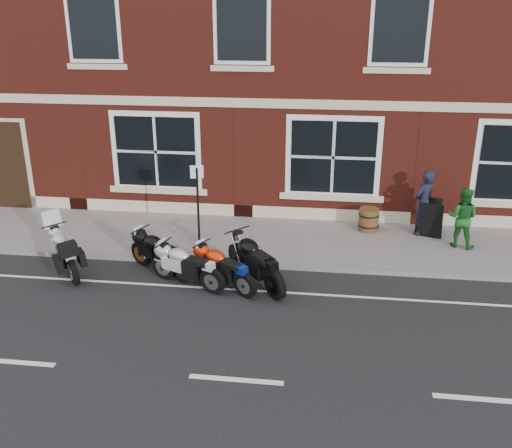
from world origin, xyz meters
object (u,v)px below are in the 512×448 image
Objects in this scene: moto_sport_black at (160,252)px; a_board_sign at (430,218)px; moto_naked_black at (256,259)px; pedestrian_left at (424,203)px; parking_sign at (198,203)px; pedestrian_right at (462,218)px; moto_touring_silver at (66,249)px; moto_sport_red at (222,266)px; barrel_planter at (369,220)px; moto_sport_silver at (187,264)px.

a_board_sign is at bearing -33.75° from moto_sport_black.
pedestrian_left is (4.05, 3.20, 0.41)m from moto_naked_black.
a_board_sign is at bearing 1.77° from parking_sign.
parking_sign reaches higher than pedestrian_right.
moto_touring_silver is 1.03× the size of moto_sport_red.
pedestrian_left reaches higher than pedestrian_right.
moto_sport_red is 0.94× the size of pedestrian_left.
parking_sign is (-5.63, -1.89, 0.40)m from pedestrian_left.
moto_naked_black is 1.86× the size of a_board_sign.
moto_naked_black reaches higher than moto_sport_black.
moto_naked_black is 4.23m from barrel_planter.
moto_sport_red is 0.75× the size of parking_sign.
moto_touring_silver is at bearing -172.26° from parking_sign.
barrel_planter is at bearing -167.72° from a_board_sign.
a_board_sign is (4.92, 3.34, 0.12)m from moto_sport_red.
moto_naked_black is at bearing -124.07° from a_board_sign.
moto_sport_silver reaches higher than moto_sport_red.
moto_naked_black is at bearing -64.03° from moto_sport_black.
parking_sign is at bearing 63.81° from moto_sport_red.
pedestrian_right is at bearing -42.59° from moto_sport_silver.
moto_sport_black is 0.79× the size of parking_sign.
a_board_sign is 6.11m from parking_sign.
moto_touring_silver reaches higher than moto_naked_black.
a_board_sign reaches higher than moto_sport_silver.
pedestrian_right reaches higher than moto_sport_red.
moto_sport_red is 0.80m from moto_sport_silver.
pedestrian_left reaches higher than moto_naked_black.
moto_sport_black is (-1.57, 0.55, 0.02)m from moto_sport_red.
moto_touring_silver reaches higher than a_board_sign.
a_board_sign is at bearing 100.49° from pedestrian_left.
barrel_planter is at bearing -25.42° from moto_sport_silver.
pedestrian_left is (6.32, 2.92, 0.48)m from moto_sport_black.
moto_sport_silver is at bearing -102.46° from parking_sign.
moto_touring_silver is 7.83m from barrel_planter.
parking_sign is at bearing 102.16° from moto_naked_black.
moto_sport_red is 1.64× the size of a_board_sign.
parking_sign is (2.91, 1.23, 0.85)m from moto_touring_silver.
moto_sport_red is (3.78, -0.35, -0.05)m from moto_touring_silver.
moto_touring_silver is 3.80m from moto_sport_red.
moto_touring_silver is 0.91× the size of moto_naked_black.
moto_sport_red is 0.76m from moto_naked_black.
moto_naked_black reaches higher than moto_sport_silver.
pedestrian_left is 5.95m from parking_sign.
moto_sport_red is 1.66m from moto_sport_black.
barrel_planter is (2.66, 3.28, -0.16)m from moto_naked_black.
moto_touring_silver is at bearing 140.75° from moto_naked_black.
moto_naked_black is at bearing -4.83° from pedestrian_left.
pedestrian_left is at bearing 3.38° from parking_sign.
barrel_planter is at bearing 2.13° from pedestrian_right.
moto_naked_black is 5.22m from a_board_sign.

